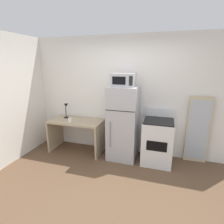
{
  "coord_description": "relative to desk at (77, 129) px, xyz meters",
  "views": [
    {
      "loc": [
        0.82,
        -2.16,
        2.02
      ],
      "look_at": [
        -0.17,
        1.1,
        1.08
      ],
      "focal_mm": 28.48,
      "sensor_mm": 36.0,
      "label": 1
    }
  ],
  "objects": [
    {
      "name": "refrigerator",
      "position": [
        1.1,
        0.02,
        0.26
      ],
      "size": [
        0.6,
        0.61,
        1.57
      ],
      "color": "#B7B7BC",
      "rests_on": "ground"
    },
    {
      "name": "microwave",
      "position": [
        1.1,
        -0.01,
        1.17
      ],
      "size": [
        0.46,
        0.35,
        0.26
      ],
      "color": "#B7B7BC",
      "rests_on": "refrigerator"
    },
    {
      "name": "desk_lamp",
      "position": [
        -0.3,
        0.09,
        0.46
      ],
      "size": [
        0.14,
        0.12,
        0.35
      ],
      "color": "black",
      "rests_on": "desk"
    },
    {
      "name": "wall_back_white",
      "position": [
        1.1,
        0.38,
        0.77
      ],
      "size": [
        5.0,
        0.1,
        2.6
      ],
      "primitive_type": "cube",
      "color": "white",
      "rests_on": "ground"
    },
    {
      "name": "desk",
      "position": [
        0.0,
        0.0,
        0.0
      ],
      "size": [
        1.22,
        0.62,
        0.75
      ],
      "color": "tan",
      "rests_on": "ground"
    },
    {
      "name": "leaning_mirror",
      "position": [
        2.61,
        0.27,
        0.17
      ],
      "size": [
        0.44,
        0.03,
        1.4
      ],
      "color": "#C6B793",
      "rests_on": "ground"
    },
    {
      "name": "ground_plane",
      "position": [
        1.1,
        -1.32,
        -0.53
      ],
      "size": [
        12.0,
        12.0,
        0.0
      ],
      "primitive_type": "plane",
      "color": "brown"
    },
    {
      "name": "oven_range",
      "position": [
        1.84,
        0.01,
        -0.06
      ],
      "size": [
        0.6,
        0.61,
        1.1
      ],
      "color": "white",
      "rests_on": "ground"
    },
    {
      "name": "coffee_mug",
      "position": [
        -0.06,
        -0.16,
        0.27
      ],
      "size": [
        0.08,
        0.08,
        0.09
      ],
      "primitive_type": "cylinder",
      "color": "white",
      "rests_on": "desk"
    }
  ]
}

